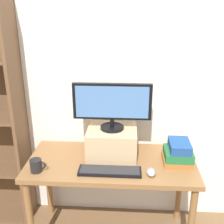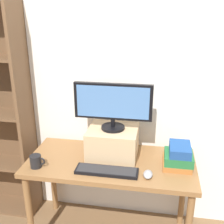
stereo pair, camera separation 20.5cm
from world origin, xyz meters
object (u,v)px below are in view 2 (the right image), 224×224
(computer_monitor, at_px, (113,104))
(keyboard, at_px, (107,171))
(book_stack, at_px, (178,156))
(desk, at_px, (111,171))
(coffee_mug, at_px, (36,161))
(computer_mouse, at_px, (148,174))
(riser_box, at_px, (113,142))

(computer_monitor, bearing_deg, keyboard, -90.47)
(book_stack, bearing_deg, computer_monitor, 170.35)
(desk, relative_size, coffee_mug, 11.23)
(computer_monitor, bearing_deg, desk, -91.62)
(keyboard, relative_size, computer_mouse, 4.30)
(keyboard, height_order, computer_mouse, computer_mouse)
(computer_monitor, bearing_deg, book_stack, -9.65)
(riser_box, distance_m, keyboard, 0.28)
(desk, bearing_deg, computer_monitor, 88.38)
(computer_mouse, bearing_deg, desk, 150.22)
(coffee_mug, bearing_deg, keyboard, 1.79)
(book_stack, bearing_deg, riser_box, 170.19)
(computer_mouse, bearing_deg, computer_monitor, 137.53)
(desk, height_order, computer_mouse, computer_mouse)
(keyboard, bearing_deg, book_stack, 19.37)
(desk, distance_m, riser_box, 0.23)
(riser_box, distance_m, computer_mouse, 0.40)
(book_stack, distance_m, coffee_mug, 1.04)
(riser_box, bearing_deg, book_stack, -9.81)
(riser_box, height_order, coffee_mug, riser_box)
(desk, relative_size, riser_box, 3.36)
(riser_box, xyz_separation_m, computer_monitor, (0.00, -0.00, 0.31))
(riser_box, bearing_deg, keyboard, -90.47)
(riser_box, relative_size, book_stack, 1.66)
(desk, xyz_separation_m, computer_monitor, (0.00, 0.10, 0.52))
(desk, relative_size, book_stack, 5.57)
(computer_monitor, xyz_separation_m, book_stack, (0.50, -0.08, -0.35))
(desk, height_order, computer_monitor, computer_monitor)
(keyboard, xyz_separation_m, book_stack, (0.50, 0.18, 0.07))
(computer_mouse, xyz_separation_m, coffee_mug, (-0.82, -0.01, 0.03))
(desk, relative_size, computer_monitor, 2.18)
(desk, distance_m, computer_monitor, 0.53)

